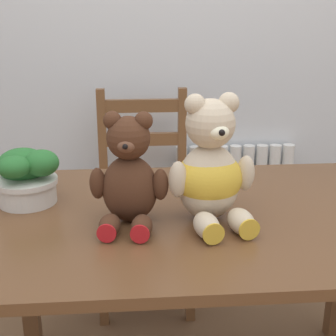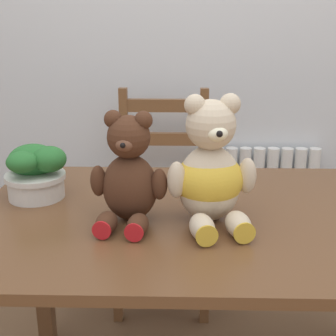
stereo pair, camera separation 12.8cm
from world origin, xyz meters
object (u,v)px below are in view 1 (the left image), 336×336
object	(u,v)px
wooden_chair_behind	(144,204)
teddy_bear_right	(211,171)
potted_plant	(26,176)
teddy_bear_left	(129,177)

from	to	relation	value
wooden_chair_behind	teddy_bear_right	xyz separation A→B (m)	(0.16, -0.84, 0.44)
wooden_chair_behind	potted_plant	size ratio (longest dim) A/B	4.99
teddy_bear_right	wooden_chair_behind	bearing A→B (deg)	-89.91
teddy_bear_left	potted_plant	distance (m)	0.36
teddy_bear_left	teddy_bear_right	distance (m)	0.23
teddy_bear_left	teddy_bear_right	size ratio (longest dim) A/B	0.87
teddy_bear_left	wooden_chair_behind	bearing A→B (deg)	-86.60
teddy_bear_right	potted_plant	size ratio (longest dim) A/B	1.81
potted_plant	teddy_bear_right	bearing A→B (deg)	-17.58
teddy_bear_right	potted_plant	xyz separation A→B (m)	(-0.54, 0.17, -0.06)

